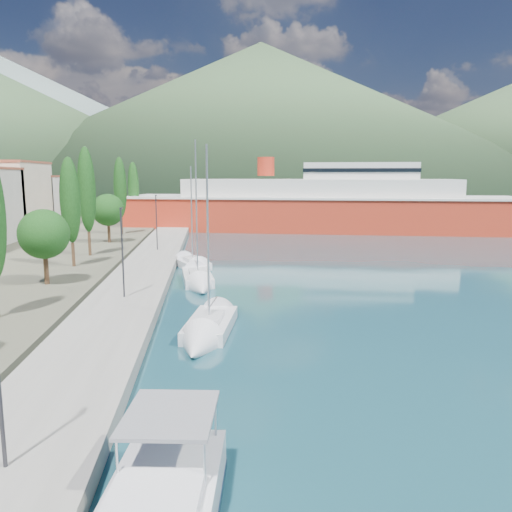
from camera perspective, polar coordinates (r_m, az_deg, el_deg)
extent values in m
plane|color=#1A4651|center=(139.95, -4.03, 5.49)|extent=(1400.00, 1400.00, 0.00)
cube|color=gray|center=(46.79, -12.43, -1.58)|extent=(5.00, 88.00, 0.80)
cone|color=slate|center=(688.79, -27.11, 13.70)|extent=(640.00, 640.00, 150.00)
cone|color=slate|center=(709.19, 1.52, 15.74)|extent=(760.00, 760.00, 180.00)
cone|color=#3A5734|center=(424.62, 0.58, 15.74)|extent=(480.00, 480.00, 115.00)
cube|color=beige|center=(80.09, -26.58, 5.89)|extent=(9.00, 13.00, 10.00)
cube|color=#9E5138|center=(80.04, -26.85, 9.56)|extent=(9.20, 13.20, 0.30)
cube|color=white|center=(90.47, -24.04, 5.69)|extent=(9.00, 10.00, 8.00)
cube|color=#9E5138|center=(90.37, -24.21, 8.32)|extent=(9.20, 10.20, 0.30)
cylinder|color=#47301E|center=(41.44, -22.85, -1.38)|extent=(0.36, 0.36, 2.36)
sphere|color=#174315|center=(41.06, -23.08, 2.32)|extent=(3.78, 3.78, 3.78)
cylinder|color=#47301E|center=(48.77, -20.15, 0.17)|extent=(0.30, 0.30, 2.19)
ellipsoid|color=#174315|center=(48.29, -20.48, 6.00)|extent=(1.80, 1.80, 7.75)
cylinder|color=#47301E|center=(54.85, -18.49, 1.34)|extent=(0.30, 0.30, 2.46)
ellipsoid|color=#174315|center=(54.42, -18.79, 7.19)|extent=(1.80, 1.80, 8.73)
cylinder|color=#47301E|center=(64.80, -16.45, 2.58)|extent=(0.36, 0.36, 2.47)
sphere|color=#174315|center=(64.56, -16.57, 5.07)|extent=(3.96, 3.96, 3.96)
cylinder|color=#47301E|center=(73.82, -15.09, 3.37)|extent=(0.30, 0.30, 2.39)
ellipsoid|color=#174315|center=(73.50, -15.27, 7.59)|extent=(1.80, 1.80, 8.47)
cylinder|color=#47301E|center=(86.13, -13.70, 4.19)|extent=(0.30, 0.30, 2.31)
ellipsoid|color=#174315|center=(85.86, -13.83, 7.68)|extent=(1.80, 1.80, 8.19)
cylinder|color=#2D2D33|center=(34.61, -15.02, 0.29)|extent=(0.12, 0.12, 6.00)
cube|color=#2D2D33|center=(34.54, -15.16, 5.28)|extent=(0.15, 0.50, 0.12)
cylinder|color=#2D2D33|center=(56.27, -11.30, 3.74)|extent=(0.12, 0.12, 6.00)
cube|color=#2D2D33|center=(56.33, -11.37, 6.81)|extent=(0.15, 0.50, 0.12)
cube|color=gray|center=(14.21, -9.80, -17.35)|extent=(2.70, 3.09, 0.10)
cube|color=silver|center=(29.50, -5.22, -8.00)|extent=(3.45, 6.22, 0.94)
cube|color=silver|center=(28.96, -5.39, -7.04)|extent=(1.85, 2.58, 0.37)
cylinder|color=silver|center=(28.00, -5.53, 2.44)|extent=(0.12, 0.12, 9.92)
cone|color=silver|center=(26.01, -6.76, -10.42)|extent=(2.87, 3.14, 2.40)
cube|color=silver|center=(43.05, -6.72, -2.55)|extent=(2.94, 6.65, 0.91)
cube|color=silver|center=(42.51, -6.69, -1.86)|extent=(1.64, 2.71, 0.35)
cylinder|color=silver|center=(41.82, -6.83, 5.45)|extent=(0.12, 0.12, 11.15)
cone|color=silver|center=(39.02, -6.27, -3.76)|extent=(2.61, 3.23, 2.33)
cube|color=silver|center=(49.76, -7.38, -0.97)|extent=(4.07, 5.81, 0.91)
cube|color=silver|center=(49.33, -7.26, -0.34)|extent=(2.07, 2.49, 0.36)
cylinder|color=silver|center=(48.80, -7.37, 4.78)|extent=(0.12, 0.12, 9.14)
cone|color=silver|center=(46.59, -6.04, -1.64)|extent=(3.07, 3.15, 2.34)
cube|color=red|center=(83.41, 7.08, 4.59)|extent=(64.37, 26.88, 6.09)
cube|color=silver|center=(83.23, 7.12, 6.68)|extent=(64.89, 27.36, 0.33)
cube|color=silver|center=(83.18, 7.14, 7.58)|extent=(44.83, 20.33, 3.26)
cube|color=silver|center=(83.34, 11.73, 9.48)|extent=(19.02, 11.85, 2.61)
cylinder|color=red|center=(83.71, 1.13, 10.19)|extent=(2.83, 2.83, 3.04)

